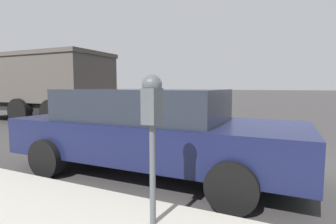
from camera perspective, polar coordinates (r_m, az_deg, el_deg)
The scene contains 4 objects.
ground_plane at distance 5.12m, azimuth 19.91°, elevation -11.85°, with size 220.00×220.00×0.00m, color #3D3A3A.
parking_meter at distance 2.49m, azimuth -3.43°, elevation 0.14°, with size 0.21×0.19×1.47m.
car_navy at distance 4.54m, azimuth -3.82°, elevation -3.69°, with size 2.07×4.92×1.46m.
dump_truck at distance 12.83m, azimuth -26.74°, elevation 5.48°, with size 2.92×7.04×2.85m.
Camera 1 is at (-4.88, -0.38, 1.51)m, focal length 28.00 mm.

